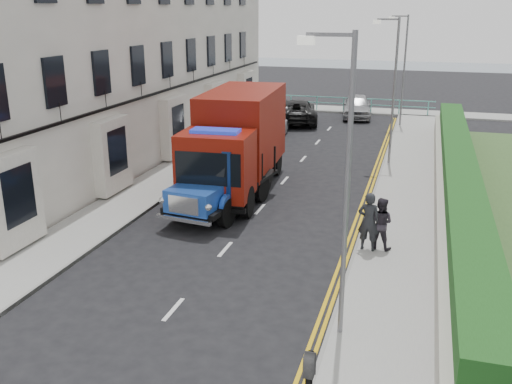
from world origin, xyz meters
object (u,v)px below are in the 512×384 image
object	(u,v)px
lamp_near	(342,174)
bedford_lorry	(214,183)
pedestrian_east_near	(369,221)
lamp_mid	(392,83)
lamp_far	(403,64)
parked_car_front	(204,178)
red_lorry	(238,139)

from	to	relation	value
lamp_near	bedford_lorry	world-z (taller)	lamp_near
pedestrian_east_near	lamp_mid	bearing A→B (deg)	-83.11
lamp_far	bedford_lorry	world-z (taller)	lamp_far
pedestrian_east_near	parked_car_front	bearing A→B (deg)	-23.53
bedford_lorry	lamp_near	bearing A→B (deg)	-43.46
red_lorry	parked_car_front	world-z (taller)	red_lorry
parked_car_front	lamp_far	bearing A→B (deg)	62.03
lamp_mid	red_lorry	xyz separation A→B (m)	(-5.75, -5.89, -1.80)
lamp_near	pedestrian_east_near	bearing A→B (deg)	87.46
lamp_mid	parked_car_front	bearing A→B (deg)	-134.48
parked_car_front	pedestrian_east_near	bearing A→B (deg)	-35.21
lamp_near	red_lorry	world-z (taller)	lamp_near
lamp_mid	pedestrian_east_near	xyz separation A→B (m)	(0.22, -10.98, -2.93)
lamp_near	parked_car_front	world-z (taller)	lamp_near
lamp_near	parked_car_front	xyz separation A→B (m)	(-6.87, 9.00, -3.23)
lamp_near	red_lorry	xyz separation A→B (m)	(-5.75, 10.11, -1.80)
lamp_near	pedestrian_east_near	world-z (taller)	lamp_near
lamp_near	red_lorry	size ratio (longest dim) A/B	0.87
lamp_near	bedford_lorry	xyz separation A→B (m)	(-5.63, 6.93, -2.77)
parked_car_front	lamp_near	bearing A→B (deg)	-58.58
parked_car_front	pedestrian_east_near	world-z (taller)	pedestrian_east_near
lamp_far	pedestrian_east_near	world-z (taller)	lamp_far
lamp_mid	parked_car_front	xyz separation A→B (m)	(-6.87, -7.00, -3.23)
lamp_near	lamp_far	bearing A→B (deg)	90.00
lamp_mid	red_lorry	distance (m)	8.43
lamp_far	lamp_mid	bearing A→B (deg)	-90.00
lamp_far	red_lorry	size ratio (longest dim) A/B	0.87
bedford_lorry	red_lorry	xyz separation A→B (m)	(-0.12, 3.18, 0.96)
parked_car_front	red_lorry	bearing A→B (deg)	38.67
red_lorry	parked_car_front	xyz separation A→B (m)	(-1.12, -1.11, -1.43)
lamp_far	red_lorry	bearing A→B (deg)	-109.89
lamp_near	parked_car_front	size ratio (longest dim) A/B	1.56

